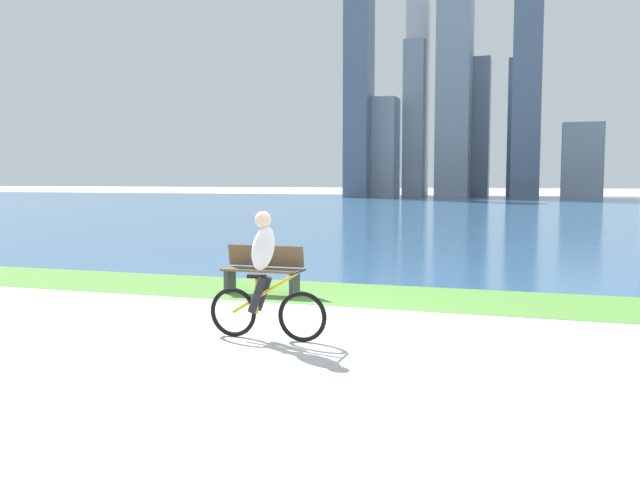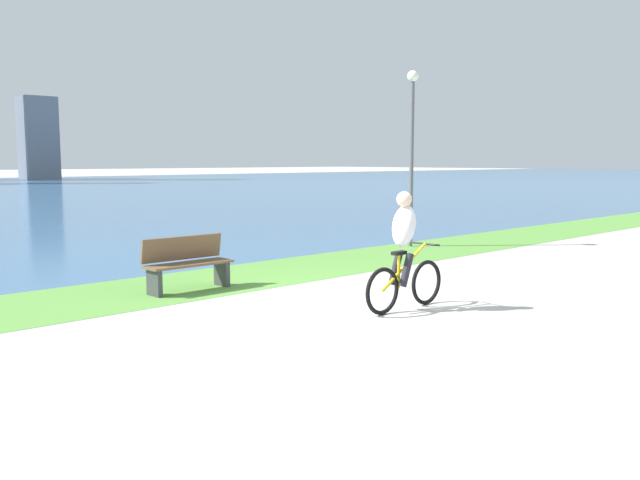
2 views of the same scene
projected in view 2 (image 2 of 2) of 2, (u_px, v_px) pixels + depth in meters
ground_plane at (366, 302)px, 10.38m from camera, size 300.00×300.00×0.00m
grass_strip_bayside at (243, 276)px, 12.62m from camera, size 120.00×2.53×0.01m
cyclist_lead at (404, 252)px, 9.74m from camera, size 1.66×0.52×1.71m
bench_near_path at (187, 264)px, 11.24m from camera, size 1.50×0.47×0.90m
lamppost_tall at (412, 134)px, 16.74m from camera, size 0.28×0.28×4.33m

